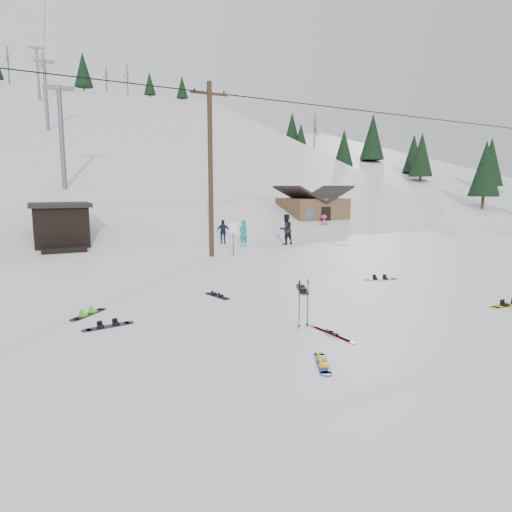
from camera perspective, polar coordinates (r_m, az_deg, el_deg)
name	(u,v)px	position (r m, az deg, el deg)	size (l,w,h in m)	color
ground	(340,339)	(11.61, 10.45, -10.22)	(200.00, 200.00, 0.00)	white
ski_slope	(90,303)	(65.99, -19.99, -5.58)	(60.00, 75.00, 45.00)	silver
ridge_right	(341,278)	(75.25, 10.58, -2.68)	(34.00, 85.00, 36.00)	white
treeline_right	(366,213)	(66.39, 13.62, 5.29)	(20.00, 60.00, 10.00)	black
treeline_crest	(67,206)	(95.04, -22.56, 5.85)	(50.00, 6.00, 10.00)	black
utility_pole	(210,168)	(24.35, -5.71, 10.92)	(2.00, 0.26, 9.00)	#3A2819
trail_sign	(234,232)	(24.48, -2.83, 2.96)	(0.50, 0.09, 1.85)	#595B60
lift_hut	(61,226)	(29.82, -23.23, 3.48)	(3.40, 4.10, 2.75)	black
lift_tower_near	(61,131)	(39.04, -23.15, 14.13)	(2.20, 0.36, 8.00)	#595B60
lift_tower_mid	(46,91)	(59.74, -24.80, 18.22)	(2.20, 0.36, 8.00)	#595B60
lift_tower_far	(38,70)	(80.61, -25.62, 20.20)	(2.20, 0.36, 8.00)	#595B60
cabin	(312,213)	(39.31, 7.04, 5.40)	(5.39, 4.40, 3.77)	brown
hero_snowboard	(323,363)	(10.05, 8.32, -13.09)	(0.74, 1.22, 0.09)	navy
hero_skis	(332,334)	(11.92, 9.44, -9.56)	(0.24, 1.68, 0.09)	#B11219
ski_poles	(304,303)	(12.22, 5.96, -5.89)	(0.36, 0.09, 1.30)	black
board_scatter_a	(108,326)	(13.00, -17.98, -8.31)	(1.39, 0.46, 0.10)	black
board_scatter_b	(217,296)	(15.72, -4.87, -4.97)	(0.51, 1.27, 0.09)	black
board_scatter_c	(88,314)	(14.35, -20.22, -6.81)	(1.11, 1.10, 0.10)	black
board_scatter_d	(380,279)	(19.12, 15.25, -2.76)	(1.40, 0.68, 0.10)	black
board_scatter_e	(510,305)	(16.51, 29.18, -5.38)	(1.66, 0.41, 0.12)	yellow
board_scatter_f	(302,289)	(16.72, 5.81, -4.12)	(0.91, 1.58, 0.12)	black
skier_teal	(243,233)	(28.35, -1.60, 2.86)	(0.61, 0.40, 1.66)	#0D827B
skier_dark	(286,229)	(29.38, 3.75, 3.33)	(0.95, 0.74, 1.95)	black
skier_pink	(324,224)	(36.64, 8.47, 3.96)	(0.95, 0.55, 1.47)	#B9416E
skier_navy	(223,232)	(29.80, -4.12, 3.05)	(0.92, 0.38, 1.57)	#161C37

